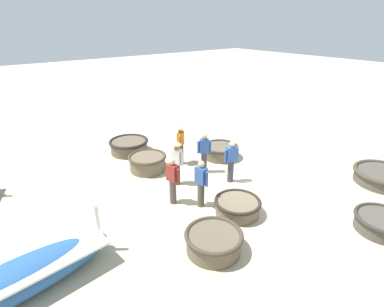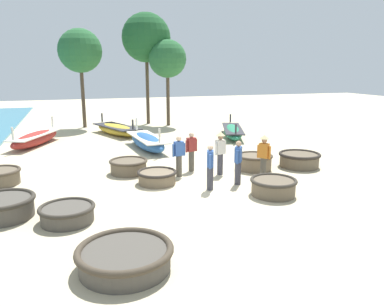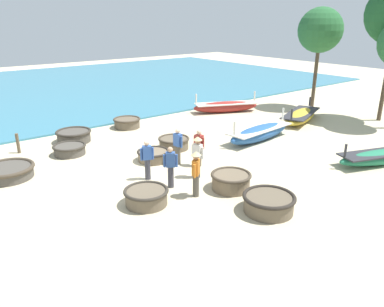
% 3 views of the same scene
% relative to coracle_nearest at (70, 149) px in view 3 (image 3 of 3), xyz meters
% --- Properties ---
extents(ground_plane, '(80.00, 80.00, 0.00)m').
position_rel_coracle_nearest_xyz_m(ground_plane, '(3.65, 1.24, -0.25)').
color(ground_plane, '#C6B793').
extents(sea, '(28.00, 52.00, 0.10)m').
position_rel_coracle_nearest_xyz_m(sea, '(-17.39, 5.24, -0.20)').
color(sea, teal).
rests_on(sea, ground).
extents(coracle_nearest, '(1.49, 1.49, 0.46)m').
position_rel_coracle_nearest_xyz_m(coracle_nearest, '(0.00, 0.00, 0.00)').
color(coracle_nearest, '#4C473F').
rests_on(coracle_nearest, ground).
extents(coracle_tilted, '(1.49, 1.49, 0.55)m').
position_rel_coracle_nearest_xyz_m(coracle_tilted, '(2.27, 4.23, 0.05)').
color(coracle_tilted, brown).
rests_on(coracle_tilted, ground).
extents(coracle_front_right, '(1.48, 1.48, 0.62)m').
position_rel_coracle_nearest_xyz_m(coracle_front_right, '(7.23, 3.26, 0.08)').
color(coracle_front_right, brown).
rests_on(coracle_front_right, ground).
extents(coracle_beside_post, '(1.75, 1.75, 0.59)m').
position_rel_coracle_nearest_xyz_m(coracle_beside_post, '(-1.69, 0.87, 0.07)').
color(coracle_beside_post, '#4C473F').
rests_on(coracle_beside_post, ground).
extents(coracle_far_right, '(1.54, 1.54, 0.55)m').
position_rel_coracle_nearest_xyz_m(coracle_far_right, '(-2.33, 4.23, 0.05)').
color(coracle_far_right, brown).
rests_on(coracle_far_right, ground).
extents(coracle_upturned, '(1.42, 1.42, 0.47)m').
position_rel_coracle_nearest_xyz_m(coracle_upturned, '(3.04, 2.58, 0.01)').
color(coracle_upturned, brown).
rests_on(coracle_upturned, ground).
extents(coracle_center, '(1.51, 1.51, 0.55)m').
position_rel_coracle_nearest_xyz_m(coracle_center, '(6.35, 0.21, 0.05)').
color(coracle_center, brown).
rests_on(coracle_center, ground).
extents(coracle_far_left, '(2.02, 2.02, 0.50)m').
position_rel_coracle_nearest_xyz_m(coracle_far_left, '(1.13, -2.89, 0.02)').
color(coracle_far_left, '#4C473F').
rests_on(coracle_far_left, ground).
extents(coracle_weathered, '(1.71, 1.71, 0.59)m').
position_rel_coracle_nearest_xyz_m(coracle_weathered, '(9.20, 3.05, 0.07)').
color(coracle_weathered, brown).
rests_on(coracle_weathered, ground).
extents(long_boat_red_hull, '(1.53, 4.43, 1.34)m').
position_rel_coracle_nearest_xyz_m(long_boat_red_hull, '(3.86, 8.46, 0.13)').
color(long_boat_red_hull, '#285693').
rests_on(long_boat_red_hull, ground).
extents(long_boat_green_hull, '(2.72, 4.42, 1.30)m').
position_rel_coracle_nearest_xyz_m(long_boat_green_hull, '(-1.62, 11.18, 0.12)').
color(long_boat_green_hull, maroon).
rests_on(long_boat_green_hull, ground).
extents(long_boat_ochre_hull, '(2.75, 4.43, 1.15)m').
position_rel_coracle_nearest_xyz_m(long_boat_ochre_hull, '(2.89, 13.14, 0.08)').
color(long_boat_ochre_hull, gold).
rests_on(long_boat_ochre_hull, ground).
extents(fisherman_standing_left, '(0.33, 0.50, 1.57)m').
position_rel_coracle_nearest_xyz_m(fisherman_standing_left, '(4.59, 1.35, 0.58)').
color(fisherman_standing_left, '#383842').
rests_on(fisherman_standing_left, ground).
extents(fisherman_hauling, '(0.52, 0.30, 1.57)m').
position_rel_coracle_nearest_xyz_m(fisherman_hauling, '(4.71, 3.79, 0.58)').
color(fisherman_hauling, '#4C473D').
rests_on(fisherman_hauling, ground).
extents(fisherman_with_hat, '(0.37, 0.45, 1.57)m').
position_rel_coracle_nearest_xyz_m(fisherman_with_hat, '(5.74, 1.64, 0.58)').
color(fisherman_with_hat, '#383842').
rests_on(fisherman_with_hat, ground).
extents(fisherman_crouching, '(0.52, 0.27, 1.57)m').
position_rel_coracle_nearest_xyz_m(fisherman_crouching, '(4.03, 3.20, 0.58)').
color(fisherman_crouching, '#4C473D').
rests_on(fisherman_crouching, ground).
extents(fisherman_standing_right, '(0.38, 0.43, 1.67)m').
position_rel_coracle_nearest_xyz_m(fisherman_standing_right, '(6.89, 1.90, 0.71)').
color(fisherman_standing_right, '#4C473D').
rests_on(fisherman_standing_right, ground).
extents(fisherman_by_coracle, '(0.51, 0.36, 1.67)m').
position_rel_coracle_nearest_xyz_m(fisherman_by_coracle, '(5.62, 2.99, 0.71)').
color(fisherman_by_coracle, '#383842').
rests_on(fisherman_by_coracle, ground).
extents(mooring_post_inland, '(0.14, 0.14, 0.93)m').
position_rel_coracle_nearest_xyz_m(mooring_post_inland, '(-1.63, -1.78, 0.21)').
color(mooring_post_inland, brown).
rests_on(mooring_post_inland, ground).
extents(tree_center, '(2.89, 2.89, 6.59)m').
position_rel_coracle_nearest_xyz_m(tree_center, '(1.12, 16.79, 4.86)').
color(tree_center, '#4C3D2D').
rests_on(tree_center, ground).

